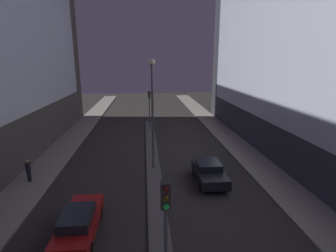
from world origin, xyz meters
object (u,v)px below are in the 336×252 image
Objects in this scene: car_left_lane at (79,223)px; street_lamp at (152,96)px; pedestrian_on_left_sidewalk at (28,170)px; traffic_light_mid at (149,102)px; car_right_lane at (209,172)px; traffic_light_near at (166,219)px.

street_lamp is at bearing 63.96° from car_left_lane.
street_lamp reaches higher than pedestrian_on_left_sidewalk.
traffic_light_mid is 0.56× the size of street_lamp.
pedestrian_on_left_sidewalk is (-12.93, 0.99, 0.24)m from car_right_lane.
pedestrian_on_left_sidewalk is at bearing 128.01° from car_left_lane.
traffic_light_mid is 15.72m from car_right_lane.
traffic_light_mid is at bearing 90.00° from street_lamp.
street_lamp reaches higher than car_right_lane.
traffic_light_near is at bearing -112.04° from car_right_lane.
car_left_lane is 8.15m from pedestrian_on_left_sidewalk.
car_right_lane is (7.92, 5.42, -0.03)m from car_left_lane.
traffic_light_mid is at bearing 79.00° from car_left_lane.
traffic_light_near is 1.02× the size of car_left_lane.
car_left_lane is at bearing 132.26° from traffic_light_near.
car_left_lane is (-3.96, -20.36, -2.87)m from traffic_light_mid.
car_right_lane is (3.96, 9.78, -2.89)m from traffic_light_near.
street_lamp reaches higher than car_left_lane.
car_left_lane is 9.60m from car_right_lane.
street_lamp is at bearing -90.00° from traffic_light_mid.
street_lamp reaches higher than traffic_light_mid.
traffic_light_near is at bearing -90.00° from street_lamp.
traffic_light_mid is at bearing 90.00° from traffic_light_near.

